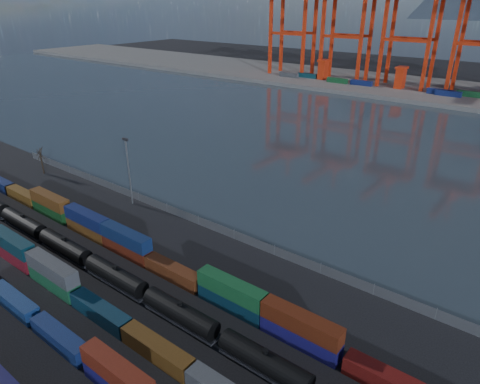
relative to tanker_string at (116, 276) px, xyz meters
The scene contains 13 objects.
ground 7.04m from the tanker_string, 26.10° to the right, with size 700.00×700.00×0.00m, color black.
harbor_water 102.25m from the tanker_string, 86.63° to the left, with size 700.00×700.00×0.00m, color #2B363E.
far_quay 207.14m from the tanker_string, 88.34° to the left, with size 700.00×70.00×2.00m, color #514F4C.
container_row_south 17.48m from the tanker_string, 51.17° to the right, with size 139.84×2.38×5.08m.
container_row_mid 6.77m from the tanker_string, 80.78° to the right, with size 141.71×2.52×5.37m.
container_row_north 9.36m from the tanker_string, 125.03° to the left, with size 141.43×2.52×5.37m.
tanker_string is the anchor object (origin of this frame).
waterfront_fence 25.79m from the tanker_string, 76.50° to the left, with size 160.12×0.12×2.20m.
bare_tree 62.98m from the tanker_string, 161.12° to the left, with size 2.05×2.14×7.99m.
yard_light_mast 34.03m from the tanker_string, 136.14° to the left, with size 1.60×0.40×16.60m.
gantry_cranes 204.16m from the tanker_string, 90.43° to the left, with size 201.34×50.57×68.48m.
quay_containers 192.58m from the tanker_string, 91.48° to the left, with size 172.58×10.99×2.60m.
straddle_carriers 197.17m from the tanker_string, 88.98° to the left, with size 140.00×7.00×11.10m.
Camera 1 is at (47.92, -32.08, 45.81)m, focal length 32.00 mm.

